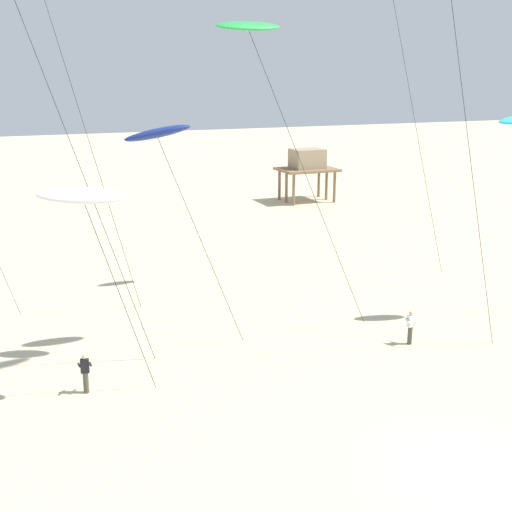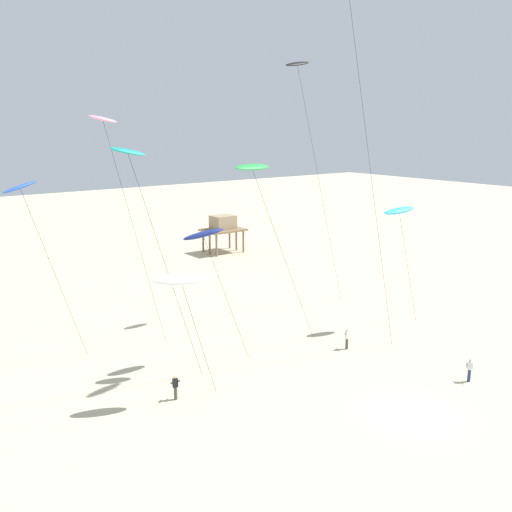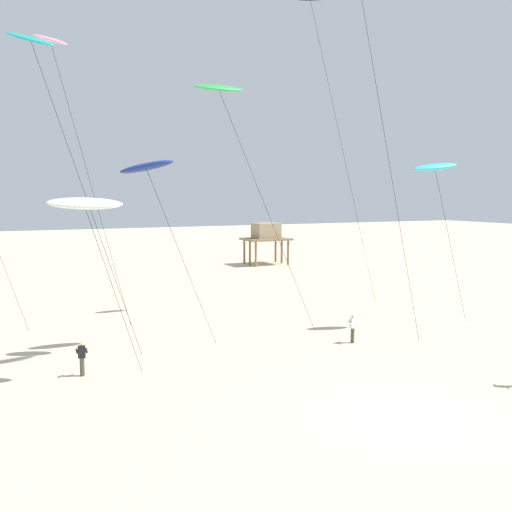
# 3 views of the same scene
# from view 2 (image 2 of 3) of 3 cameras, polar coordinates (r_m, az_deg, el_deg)

# --- Properties ---
(ground_plane) EXTENTS (260.00, 260.00, 0.00)m
(ground_plane) POSITION_cam_2_polar(r_m,az_deg,el_deg) (37.81, 15.08, -14.95)
(ground_plane) COLOR beige
(kite_teal) EXTENTS (6.06, 1.03, 16.25)m
(kite_teal) POSITION_cam_2_polar(r_m,az_deg,el_deg) (35.88, -12.47, 9.64)
(kite_teal) COLOR teal
(kite_teal) RESTS_ON ground
(kite_navy) EXTENTS (5.41, 1.90, 10.58)m
(kite_navy) POSITION_cam_2_polar(r_m,az_deg,el_deg) (39.50, -5.23, 2.13)
(kite_navy) COLOR navy
(kite_navy) RESTS_ON ground
(kite_green) EXTENTS (7.95, 0.99, 14.76)m
(kite_green) POSITION_cam_2_polar(r_m,az_deg,el_deg) (41.19, -0.35, 8.70)
(kite_green) COLOR green
(kite_green) RESTS_ON ground
(kite_pink) EXTENTS (5.45, 1.06, 18.20)m
(kite_pink) POSITION_cam_2_polar(r_m,az_deg,el_deg) (43.07, -14.86, 12.64)
(kite_pink) COLOR pink
(kite_pink) RESTS_ON ground
(kite_black) EXTENTS (7.83, 0.77, 22.92)m
(kite_black) POSITION_cam_2_polar(r_m,az_deg,el_deg) (52.15, 4.21, 18.13)
(kite_black) COLOR black
(kite_black) RESTS_ON ground
(kite_blue) EXTENTS (5.22, 1.16, 13.71)m
(kite_blue) POSITION_cam_2_polar(r_m,az_deg,el_deg) (42.44, -22.33, 6.20)
(kite_blue) COLOR blue
(kite_blue) RESTS_ON ground
(kite_white) EXTENTS (4.23, 2.23, 8.61)m
(kite_white) POSITION_cam_2_polar(r_m,az_deg,el_deg) (35.34, -7.46, -2.32)
(kite_white) COLOR white
(kite_white) RESTS_ON ground
(kite_cyan) EXTENTS (4.86, 1.61, 10.82)m
(kite_cyan) POSITION_cam_2_polar(r_m,az_deg,el_deg) (49.74, 14.05, 4.37)
(kite_cyan) COLOR #33BFE0
(kite_cyan) RESTS_ON ground
(kite_flyer_nearest) EXTENTS (0.61, 0.59, 1.67)m
(kite_flyer_nearest) POSITION_cam_2_polar(r_m,az_deg,el_deg) (46.39, 9.03, -8.08)
(kite_flyer_nearest) COLOR #4C4738
(kite_flyer_nearest) RESTS_ON ground
(kite_flyer_middle) EXTENTS (0.72, 0.73, 1.67)m
(kite_flyer_middle) POSITION_cam_2_polar(r_m,az_deg,el_deg) (42.98, 20.45, -10.52)
(kite_flyer_middle) COLOR navy
(kite_flyer_middle) RESTS_ON ground
(kite_flyer_furthest) EXTENTS (0.62, 0.60, 1.67)m
(kite_flyer_furthest) POSITION_cam_2_polar(r_m,az_deg,el_deg) (38.30, -8.01, -12.74)
(kite_flyer_furthest) COLOR #4C4738
(kite_flyer_furthest) RESTS_ON ground
(stilt_house) EXTENTS (5.56, 4.21, 5.19)m
(stilt_house) POSITION_cam_2_polar(r_m,az_deg,el_deg) (79.31, -3.29, 3.04)
(stilt_house) COLOR #846647
(stilt_house) RESTS_ON ground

